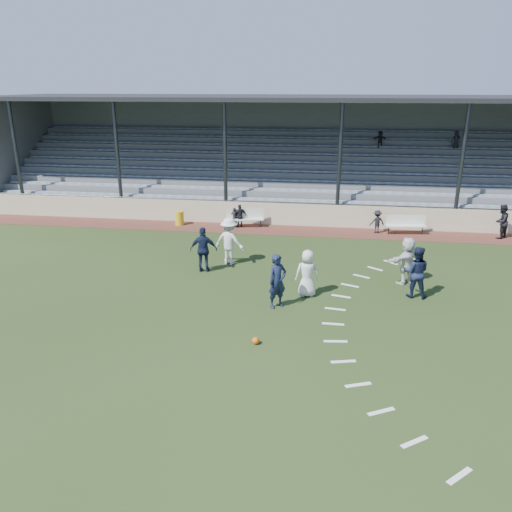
{
  "coord_description": "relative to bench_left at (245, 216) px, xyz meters",
  "views": [
    {
      "loc": [
        2.5,
        -14.5,
        7.22
      ],
      "look_at": [
        0.0,
        2.5,
        1.3
      ],
      "focal_mm": 35.0,
      "sensor_mm": 36.0,
      "label": 1
    }
  ],
  "objects": [
    {
      "name": "sub_left_far",
      "position": [
        -0.25,
        -0.1,
        0.04
      ],
      "size": [
        0.77,
        0.56,
        1.22
      ],
      "primitive_type": "imported",
      "rotation": [
        0.0,
        0.0,
        3.56
      ],
      "color": "black",
      "rests_on": "cinder_track"
    },
    {
      "name": "sub_right",
      "position": [
        6.85,
        -0.17,
        0.03
      ],
      "size": [
        0.87,
        0.66,
        1.19
      ],
      "primitive_type": "imported",
      "rotation": [
        0.0,
        0.0,
        3.47
      ],
      "color": "black",
      "rests_on": "cinder_track"
    },
    {
      "name": "player_white_back",
      "position": [
        7.39,
        -6.91,
        0.33
      ],
      "size": [
        1.62,
        1.53,
        1.83
      ],
      "primitive_type": "imported",
      "rotation": [
        0.0,
        0.0,
        3.87
      ],
      "color": "silver",
      "rests_on": "ground"
    },
    {
      "name": "sub_left_near",
      "position": [
        -0.54,
        -0.1,
        -0.04
      ],
      "size": [
        0.42,
        0.31,
        1.04
      ],
      "primitive_type": "imported",
      "rotation": [
        0.0,
        0.0,
        2.97
      ],
      "color": "black",
      "rests_on": "cinder_track"
    },
    {
      "name": "trash_bin",
      "position": [
        -3.56,
        -0.13,
        -0.19
      ],
      "size": [
        0.47,
        0.47,
        0.75
      ],
      "primitive_type": "cylinder",
      "color": "gold",
      "rests_on": "cinder_track"
    },
    {
      "name": "cinder_track",
      "position": [
        1.82,
        -0.34,
        -0.57
      ],
      "size": [
        34.0,
        2.0,
        0.02
      ],
      "primitive_type": "cube",
      "color": "#512920",
      "rests_on": "ground"
    },
    {
      "name": "penalty_arc",
      "position": [
        5.94,
        -10.84,
        -0.58
      ],
      "size": [
        3.89,
        14.63,
        0.01
      ],
      "color": "white",
      "rests_on": "ground"
    },
    {
      "name": "football",
      "position": [
        2.42,
        -12.47,
        -0.47
      ],
      "size": [
        0.22,
        0.22,
        0.22
      ],
      "primitive_type": "sphere",
      "color": "#D2590C",
      "rests_on": "ground"
    },
    {
      "name": "player_navy_mid",
      "position": [
        7.53,
        -8.21,
        0.36
      ],
      "size": [
        0.99,
        0.82,
        1.88
      ],
      "primitive_type": "imported",
      "rotation": [
        0.0,
        0.0,
        3.02
      ],
      "color": "#131C36",
      "rests_on": "ground"
    },
    {
      "name": "player_white_lead",
      "position": [
        3.72,
        -8.68,
        0.28
      ],
      "size": [
        0.9,
        0.65,
        1.72
      ],
      "primitive_type": "imported",
      "rotation": [
        0.0,
        0.0,
        3.27
      ],
      "color": "silver",
      "rests_on": "ground"
    },
    {
      "name": "player_white_wing",
      "position": [
        0.31,
        -5.76,
        0.42
      ],
      "size": [
        1.45,
        1.06,
        2.0
      ],
      "primitive_type": "imported",
      "rotation": [
        0.0,
        0.0,
        2.87
      ],
      "color": "silver",
      "rests_on": "ground"
    },
    {
      "name": "retaining_wall",
      "position": [
        1.82,
        0.71,
        0.02
      ],
      "size": [
        34.0,
        0.18,
        1.2
      ],
      "primitive_type": "cube",
      "color": "beige",
      "rests_on": "ground"
    },
    {
      "name": "bench_right",
      "position": [
        8.28,
        -0.1,
        0.0
      ],
      "size": [
        2.04,
        0.71,
        0.95
      ],
      "rotation": [
        0.0,
        0.0,
        0.13
      ],
      "color": "silver",
      "rests_on": "cinder_track"
    },
    {
      "name": "player_navy_wing",
      "position": [
        -0.53,
        -6.81,
        0.34
      ],
      "size": [
        1.14,
        0.6,
        1.86
      ],
      "primitive_type": "imported",
      "rotation": [
        0.0,
        0.0,
        3.28
      ],
      "color": "#131C36",
      "rests_on": "ground"
    },
    {
      "name": "official",
      "position": [
        12.79,
        -0.2,
        0.28
      ],
      "size": [
        1.03,
        1.04,
        1.69
      ],
      "primitive_type": "imported",
      "rotation": [
        0.0,
        0.0,
        3.96
      ],
      "color": "black",
      "rests_on": "cinder_track"
    },
    {
      "name": "grandstand",
      "position": [
        1.83,
        5.42,
        1.62
      ],
      "size": [
        34.6,
        9.0,
        6.61
      ],
      "color": "slate",
      "rests_on": "ground"
    },
    {
      "name": "player_navy_lead",
      "position": [
        2.76,
        -9.79,
        0.36
      ],
      "size": [
        0.82,
        0.79,
        1.89
      ],
      "primitive_type": "imported",
      "rotation": [
        0.0,
        0.0,
        0.7
      ],
      "color": "#131C36",
      "rests_on": "ground"
    },
    {
      "name": "bench_left",
      "position": [
        0.0,
        0.0,
        0.0
      ],
      "size": [
        2.04,
        0.84,
        0.95
      ],
      "rotation": [
        0.0,
        0.0,
        0.2
      ],
      "color": "silver",
      "rests_on": "cinder_track"
    },
    {
      "name": "ground",
      "position": [
        1.82,
        -10.84,
        -0.58
      ],
      "size": [
        90.0,
        90.0,
        0.0
      ],
      "primitive_type": "plane",
      "color": "#233415",
      "rests_on": "ground"
    }
  ]
}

